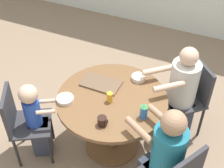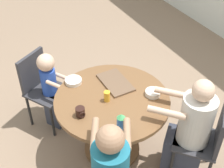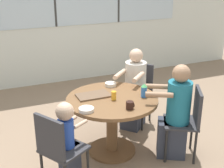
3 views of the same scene
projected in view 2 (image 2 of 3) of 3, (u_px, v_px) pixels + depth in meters
The scene contains 12 objects.
ground_plane at pixel (112, 148), 3.43m from camera, with size 16.00×16.00×0.00m, color #8C725B.
dining_table at pixel (112, 113), 3.08m from camera, with size 1.11×1.11×0.74m.
chair_for_man_blue_shirt at pixel (207, 137), 2.85m from camera, with size 0.57×0.57×0.89m.
chair_for_toddler at pixel (40, 84), 3.46m from camera, with size 0.55×0.55×0.89m.
person_man_blue_shirt at pixel (189, 134), 2.90m from camera, with size 0.60×0.58×1.16m.
person_toddler at pixel (51, 91), 3.42m from camera, with size 0.35×0.30×0.96m.
food_tray_dark at pixel (115, 82), 3.13m from camera, with size 0.40×0.24×0.02m.
coffee_mug at pixel (80, 112), 2.76m from camera, with size 0.09×0.09×0.09m.
sippy_cup at pixel (121, 121), 2.61m from camera, with size 0.07×0.07×0.17m.
juice_glass at pixel (107, 96), 2.91m from camera, with size 0.06×0.06×0.11m.
bowl_white_shallow at pixel (153, 93), 2.99m from camera, with size 0.15×0.15×0.05m.
bowl_cereal at pixel (73, 81), 3.14m from camera, with size 0.17×0.17×0.04m.
Camera 2 is at (1.94, -1.05, 2.72)m, focal length 50.00 mm.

